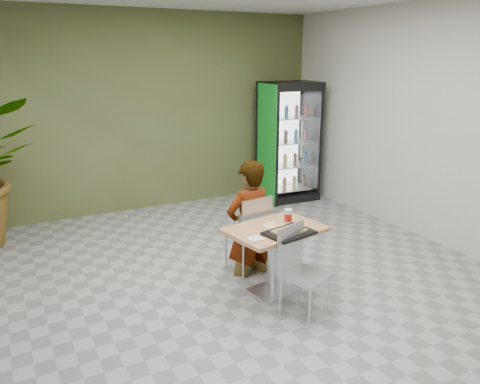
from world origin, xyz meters
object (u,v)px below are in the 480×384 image
Objects in this scene: dining_table at (275,247)px; beverage_fridge at (289,142)px; chair_far at (252,229)px; cafeteria_tray at (289,233)px; chair_near at (298,263)px; seated_woman at (249,230)px; soda_cup at (288,217)px.

dining_table is 0.52× the size of beverage_fridge.
cafeteria_tray is (0.01, -0.77, 0.21)m from chair_far.
dining_table is 0.44m from chair_near.
chair_far is at bearing 97.91° from seated_woman.
chair_near is 0.54× the size of seated_woman.
chair_far is at bearing -126.97° from beverage_fridge.
dining_table is 7.00× the size of soda_cup.
beverage_fridge reaches higher than cafeteria_tray.
seated_woman is 0.85m from cafeteria_tray.
soda_cup is (0.20, 0.06, 0.29)m from dining_table.
chair_near is at bearing -112.09° from soda_cup.
chair_far is 0.57× the size of seated_woman.
seated_woman reaches higher than soda_cup.
cafeteria_tray is 0.23× the size of beverage_fridge.
beverage_fridge is (1.89, 2.87, 0.21)m from soda_cup.
chair_far is 3.19m from beverage_fridge.
seated_woman is at bearing 88.80° from dining_table.
soda_cup is at bearing -119.44° from beverage_fridge.
beverage_fridge reaches higher than chair_far.
dining_table is 0.36m from soda_cup.
chair_far is 1.98× the size of cafeteria_tray.
chair_far is 0.06m from seated_woman.
chair_near is 0.44× the size of beverage_fridge.
seated_woman reaches higher than dining_table.
chair_far is 0.80m from cafeteria_tray.
seated_woman is (0.01, 0.59, -0.01)m from dining_table.
chair_far reaches higher than dining_table.
seated_woman is (0.01, 1.03, 0.00)m from chair_near.
soda_cup is (0.18, -0.49, 0.27)m from chair_far.
chair_near is at bearing -117.92° from beverage_fridge.
chair_far reaches higher than soda_cup.
chair_near is 0.32m from cafeteria_tray.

